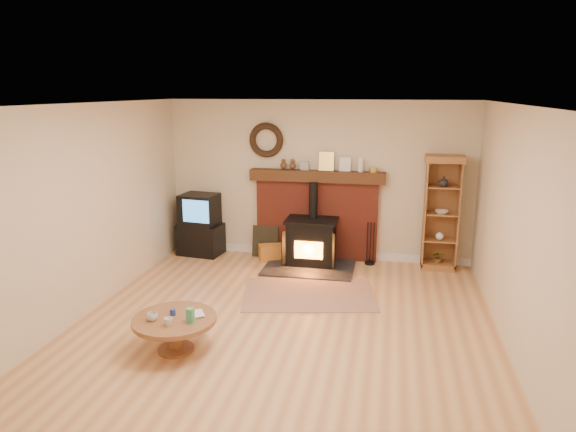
% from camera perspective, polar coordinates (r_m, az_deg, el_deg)
% --- Properties ---
extents(ground, '(5.50, 5.50, 0.00)m').
position_cam_1_polar(ground, '(6.26, -0.58, -12.23)').
color(ground, '#BE804F').
rests_on(ground, ground).
extents(room_shell, '(5.02, 5.52, 2.61)m').
position_cam_1_polar(room_shell, '(5.81, -0.60, 3.58)').
color(room_shell, beige).
rests_on(room_shell, ground).
extents(chimney_breast, '(2.20, 0.22, 1.78)m').
position_cam_1_polar(chimney_breast, '(8.48, 3.19, 0.54)').
color(chimney_breast, maroon).
rests_on(chimney_breast, ground).
extents(wood_stove, '(1.40, 1.00, 1.31)m').
position_cam_1_polar(wood_stove, '(8.22, 2.58, -3.01)').
color(wood_stove, black).
rests_on(wood_stove, ground).
extents(area_rug, '(1.99, 1.56, 0.01)m').
position_cam_1_polar(area_rug, '(7.17, 2.29, -8.65)').
color(area_rug, brown).
rests_on(area_rug, ground).
extents(tv_unit, '(0.77, 0.58, 1.04)m').
position_cam_1_polar(tv_unit, '(8.86, -9.73, -1.06)').
color(tv_unit, black).
rests_on(tv_unit, ground).
extents(curio_cabinet, '(0.57, 0.41, 1.79)m').
position_cam_1_polar(curio_cabinet, '(8.30, 16.63, 0.36)').
color(curio_cabinet, olive).
rests_on(curio_cabinet, ground).
extents(firelog_box, '(0.48, 0.40, 0.26)m').
position_cam_1_polar(firelog_box, '(8.53, -1.79, -4.05)').
color(firelog_box, yellow).
rests_on(firelog_box, ground).
extents(leaning_painting, '(0.44, 0.12, 0.53)m').
position_cam_1_polar(leaning_painting, '(8.66, -2.54, -2.83)').
color(leaning_painting, black).
rests_on(leaning_painting, ground).
extents(fire_tools, '(0.16, 0.16, 0.70)m').
position_cam_1_polar(fire_tools, '(8.42, 9.09, -4.44)').
color(fire_tools, black).
rests_on(fire_tools, ground).
extents(coffee_table, '(0.90, 0.90, 0.54)m').
position_cam_1_polar(coffee_table, '(5.74, -12.49, -11.63)').
color(coffee_table, brown).
rests_on(coffee_table, ground).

